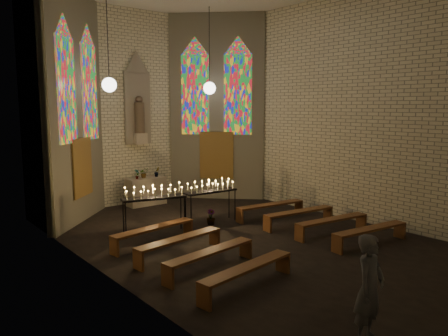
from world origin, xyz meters
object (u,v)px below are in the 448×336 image
Objects in this scene: aisle_flower_pot at (211,217)px; votive_stand_left at (154,195)px; votive_stand_right at (211,188)px; altar at (146,191)px; visitor at (370,289)px.

votive_stand_left is at bearing 172.02° from aisle_flower_pot.
votive_stand_left is 1.94m from votive_stand_right.
aisle_flower_pot is at bearing -87.31° from altar.
aisle_flower_pot is at bearing 62.81° from visitor.
visitor reaches higher than votive_stand_left.
visitor reaches higher than votive_stand_right.
votive_stand_right reaches higher than altar.
aisle_flower_pot is at bearing -123.77° from votive_stand_right.
votive_stand_left reaches higher than votive_stand_right.
altar is 2.99× the size of aisle_flower_pot.
votive_stand_left is (-1.63, -3.39, 0.62)m from altar.
votive_stand_right is at bearing 12.85° from votive_stand_left.
votive_stand_left reaches higher than altar.
aisle_flower_pot is 0.28× the size of visitor.
aisle_flower_pot is 0.27× the size of votive_stand_right.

